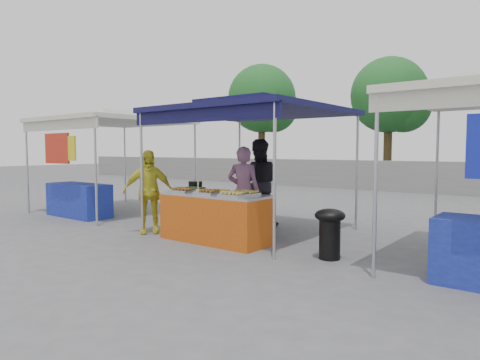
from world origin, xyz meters
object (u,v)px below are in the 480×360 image
Objects in this scene: cooking_pot at (195,185)px; wok_burner at (330,229)px; vendor_table at (216,218)px; helper_man at (258,183)px; customer_person at (148,192)px; vendor_woman at (243,191)px.

wok_burner is (2.99, -0.26, -0.48)m from cooking_pot.
vendor_table is 1.09× the size of helper_man.
wok_burner is (2.13, 0.12, 0.02)m from vendor_table.
wok_burner is 2.90m from helper_man.
helper_man is 2.27m from customer_person.
wok_burner is 2.19m from vendor_woman.
vendor_woman is (0.92, 0.34, -0.09)m from cooking_pot.
helper_man is (-0.28, 1.67, 0.49)m from vendor_table.
cooking_pot is 0.16× the size of customer_person.
cooking_pot is 0.99m from vendor_woman.
vendor_woman is 1.86m from customer_person.
cooking_pot is at bearing 155.84° from vendor_table.
cooking_pot reaches higher than vendor_table.
customer_person is (-0.68, -0.60, -0.12)m from cooking_pot.
cooking_pot reaches higher than wok_burner.
vendor_woman is at bearing 20.08° from cooking_pot.
customer_person is at bearing 7.33° from vendor_woman.
vendor_woman reaches higher than cooking_pot.
wok_burner is 0.47× the size of customer_person.
helper_man is at bearing -93.09° from vendor_woman.
customer_person is (-1.54, -0.22, 0.38)m from vendor_table.
vendor_woman reaches higher than customer_person.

